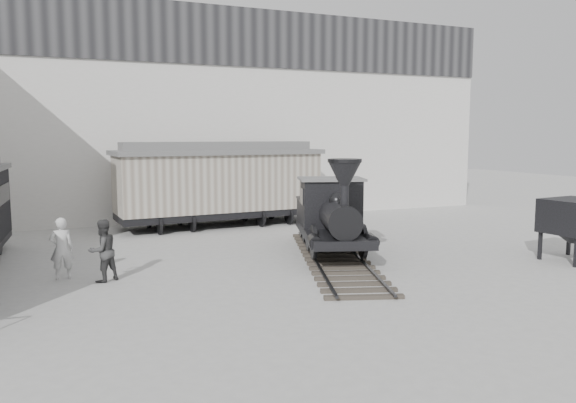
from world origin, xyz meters
name	(u,v)px	position (x,y,z in m)	size (l,w,h in m)	color
ground	(322,284)	(0.00, 0.00, 0.00)	(90.00, 90.00, 0.00)	#9E9E9B
north_wall	(199,114)	(0.00, 14.98, 5.55)	(34.00, 2.51, 11.00)	silver
locomotive	(332,220)	(2.10, 3.47, 1.32)	(5.23, 10.30, 3.57)	#332C27
boxcar	(219,182)	(0.16, 11.73, 2.16)	(10.24, 3.79, 4.12)	black
visitor_a	(61,248)	(-7.14, 3.64, 0.96)	(0.70, 0.46, 1.92)	silver
visitor_b	(103,251)	(-5.99, 2.84, 0.95)	(0.92, 0.72, 1.90)	#3A3A3B
coal_hopper	(574,221)	(9.58, -0.54, 1.43)	(2.20, 1.88, 2.20)	black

